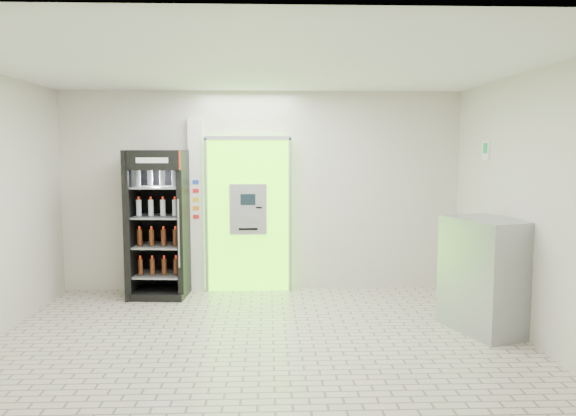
{
  "coord_description": "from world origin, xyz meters",
  "views": [
    {
      "loc": [
        0.09,
        -5.97,
        2.14
      ],
      "look_at": [
        0.35,
        1.2,
        1.38
      ],
      "focal_mm": 35.0,
      "sensor_mm": 36.0,
      "label": 1
    }
  ],
  "objects": [
    {
      "name": "room_shell",
      "position": [
        0.0,
        0.0,
        1.84
      ],
      "size": [
        6.0,
        6.0,
        6.0
      ],
      "color": "beige",
      "rests_on": "ground"
    },
    {
      "name": "steel_cabinet",
      "position": [
        2.66,
        0.39,
        0.67
      ],
      "size": [
        0.97,
        1.16,
        1.34
      ],
      "rotation": [
        0.0,
        0.0,
        0.32
      ],
      "color": "#97999E",
      "rests_on": "ground"
    },
    {
      "name": "atm_assembly",
      "position": [
        -0.2,
        2.41,
        1.17
      ],
      "size": [
        1.3,
        0.24,
        2.33
      ],
      "color": "#5DEB0E",
      "rests_on": "ground"
    },
    {
      "name": "ground",
      "position": [
        0.0,
        0.0,
        0.0
      ],
      "size": [
        6.0,
        6.0,
        0.0
      ],
      "primitive_type": "plane",
      "color": "#C2B3A1",
      "rests_on": "ground"
    },
    {
      "name": "exit_sign",
      "position": [
        2.99,
        1.4,
        2.12
      ],
      "size": [
        0.02,
        0.22,
        0.26
      ],
      "color": "white",
      "rests_on": "room_shell"
    },
    {
      "name": "pillar",
      "position": [
        -0.98,
        2.45,
        1.3
      ],
      "size": [
        0.22,
        0.11,
        2.6
      ],
      "color": "silver",
      "rests_on": "ground"
    },
    {
      "name": "beverage_cooler",
      "position": [
        -1.49,
        2.15,
        1.02
      ],
      "size": [
        0.85,
        0.78,
        2.12
      ],
      "rotation": [
        0.0,
        0.0,
        -0.08
      ],
      "color": "black",
      "rests_on": "ground"
    }
  ]
}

